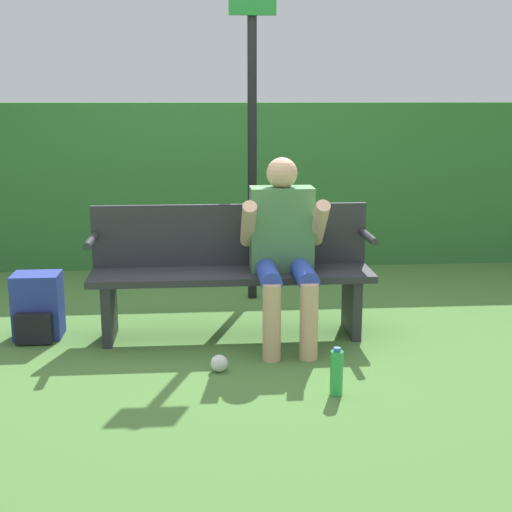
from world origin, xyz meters
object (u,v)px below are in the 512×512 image
Objects in this scene: backpack at (38,308)px; parked_car at (386,137)px; water_bottle at (337,372)px; signpost at (252,126)px; person_seated at (284,243)px; park_bench at (231,268)px.

backpack is 12.54m from parked_car.
signpost reaches higher than water_bottle.
backpack is 2.03m from signpost.
person_seated is 2.74× the size of backpack.
parked_car is at bearing 70.54° from park_bench.
water_bottle is at bearing -80.84° from signpost.
backpack is 2.08m from water_bottle.
signpost is (-0.13, 0.98, 0.70)m from person_seated.
parked_car reaches higher than person_seated.
park_bench is 0.41× the size of parked_car.
park_bench is 4.28× the size of backpack.
signpost reaches higher than person_seated.
signpost is 0.54× the size of parked_car.
water_bottle is 2.27m from signpost.
signpost is (1.47, 0.82, 1.14)m from backpack.
signpost is 11.23m from parked_car.
person_seated is (0.33, -0.14, 0.19)m from park_bench.
person_seated is 1.20m from signpost.
water_bottle is 12.93m from parked_car.
backpack is 0.18× the size of signpost.
parked_car is (3.69, 11.51, 0.00)m from person_seated.
water_bottle is 0.06× the size of parked_car.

